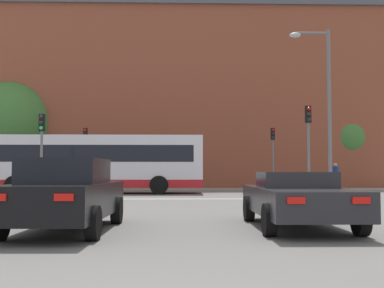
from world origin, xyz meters
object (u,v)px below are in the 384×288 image
at_px(traffic_light_far_right, 273,148).
at_px(pedestrian_walking_west, 78,176).
at_px(bus_crossing_lead, 91,163).
at_px(street_lamp_junction, 323,96).
at_px(car_roadster_right, 297,199).
at_px(traffic_light_near_left, 42,141).
at_px(traffic_light_far_left, 85,148).
at_px(pedestrian_waiting, 111,174).
at_px(traffic_light_near_right, 308,136).
at_px(pedestrian_walking_east, 336,174).
at_px(car_saloon_left, 66,194).

distance_m(traffic_light_far_right, pedestrian_walking_west, 13.18).
xyz_separation_m(bus_crossing_lead, street_lamp_junction, (11.17, -6.23, 2.79)).
height_order(car_roadster_right, traffic_light_near_left, traffic_light_near_left).
xyz_separation_m(traffic_light_far_left, pedestrian_waiting, (1.58, 1.16, -1.72)).
bearing_deg(traffic_light_near_right, traffic_light_far_right, 88.45).
bearing_deg(pedestrian_walking_west, pedestrian_walking_east, -109.22).
bearing_deg(street_lamp_junction, traffic_light_near_right, 98.67).
distance_m(car_saloon_left, car_roadster_right, 5.04).
xyz_separation_m(traffic_light_far_right, traffic_light_near_left, (-12.68, -9.73, -0.15)).
bearing_deg(pedestrian_walking_east, pedestrian_waiting, 57.40).
relative_size(car_roadster_right, pedestrian_waiting, 2.56).
distance_m(traffic_light_far_left, pedestrian_walking_east, 17.12).
bearing_deg(car_saloon_left, traffic_light_far_right, 69.66).
height_order(traffic_light_near_right, traffic_light_far_right, traffic_light_near_right).
distance_m(traffic_light_far_right, pedestrian_waiting, 11.27).
bearing_deg(traffic_light_near_right, pedestrian_walking_west, 141.59).
xyz_separation_m(car_roadster_right, traffic_light_near_left, (-9.01, 11.68, 1.99)).
height_order(car_saloon_left, pedestrian_waiting, pedestrian_waiting).
distance_m(traffic_light_near_right, pedestrian_walking_west, 16.43).
bearing_deg(traffic_light_near_right, pedestrian_waiting, 133.57).
height_order(car_roadster_right, pedestrian_walking_west, pedestrian_walking_west).
bearing_deg(traffic_light_far_left, street_lamp_junction, -42.92).
height_order(traffic_light_far_right, pedestrian_waiting, traffic_light_far_right).
height_order(traffic_light_far_right, street_lamp_junction, street_lamp_junction).
height_order(car_roadster_right, traffic_light_far_left, traffic_light_far_left).
relative_size(bus_crossing_lead, traffic_light_far_left, 2.99).
height_order(traffic_light_far_right, pedestrian_walking_east, traffic_light_far_right).
bearing_deg(traffic_light_far_right, pedestrian_walking_east, 7.38).
distance_m(traffic_light_near_left, pedestrian_waiting, 11.40).
relative_size(traffic_light_near_right, traffic_light_far_left, 1.04).
xyz_separation_m(car_saloon_left, traffic_light_near_left, (-3.99, 12.16, 1.86)).
relative_size(car_roadster_right, street_lamp_junction, 0.61).
height_order(bus_crossing_lead, street_lamp_junction, street_lamp_junction).
xyz_separation_m(bus_crossing_lead, traffic_light_far_left, (-1.41, 5.48, 1.07)).
xyz_separation_m(traffic_light_far_right, street_lamp_junction, (-0.03, -11.43, 1.72)).
xyz_separation_m(pedestrian_waiting, pedestrian_walking_west, (-2.01, -1.19, -0.16)).
relative_size(traffic_light_far_left, pedestrian_waiting, 2.31).
xyz_separation_m(traffic_light_near_right, pedestrian_waiting, (-10.77, 11.32, -1.83)).
bearing_deg(traffic_light_near_right, car_saloon_left, -125.04).
bearing_deg(bus_crossing_lead, pedestrian_waiting, -1.43).
distance_m(car_saloon_left, traffic_light_far_right, 23.64).
height_order(bus_crossing_lead, traffic_light_far_left, traffic_light_far_left).
bearing_deg(bus_crossing_lead, car_saloon_left, -171.43).
relative_size(traffic_light_far_left, traffic_light_near_left, 1.06).
relative_size(traffic_light_near_right, pedestrian_walking_east, 2.39).
relative_size(bus_crossing_lead, traffic_light_near_left, 3.17).
xyz_separation_m(traffic_light_near_right, pedestrian_walking_west, (-12.78, 10.13, -1.98)).
bearing_deg(traffic_light_far_left, traffic_light_near_left, -90.37).
bearing_deg(bus_crossing_lead, pedestrian_walking_west, 18.66).
distance_m(traffic_light_near_right, pedestrian_waiting, 15.73).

